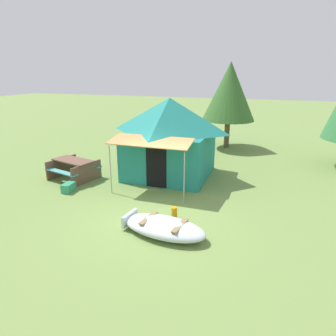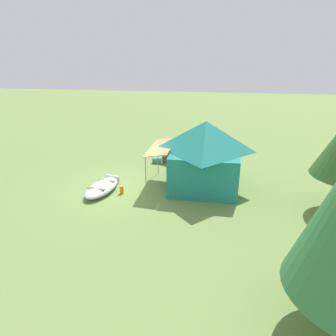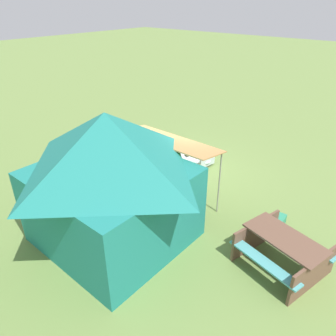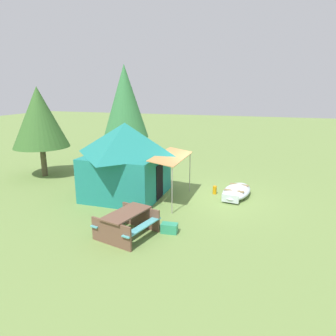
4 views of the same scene
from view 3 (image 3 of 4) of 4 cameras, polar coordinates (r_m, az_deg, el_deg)
ground_plane at (r=10.44m, az=2.54°, el=-0.97°), size 80.00×80.00×0.00m
beached_rowboat at (r=11.39m, az=3.08°, el=2.85°), size 2.40×1.36×0.41m
canvas_cabin_tent at (r=7.07m, az=-10.13°, el=-1.78°), size 3.36×4.10×3.09m
picnic_table at (r=7.24m, az=19.77°, el=-13.35°), size 1.93×1.82×0.78m
cooler_box at (r=8.47m, az=18.77°, el=-9.16°), size 0.34×0.53×0.31m
fuel_can at (r=10.76m, az=0.09°, el=1.06°), size 0.17×0.17×0.35m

